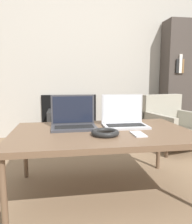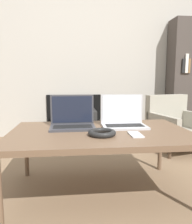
% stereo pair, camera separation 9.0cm
% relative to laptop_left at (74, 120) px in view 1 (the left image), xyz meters
% --- Properties ---
extents(ground_plane, '(14.00, 14.00, 0.00)m').
position_rel_laptop_left_xyz_m(ground_plane, '(0.20, -0.46, -0.52)').
color(ground_plane, '#7A6047').
extents(wall_back, '(7.00, 0.08, 2.60)m').
position_rel_laptop_left_xyz_m(wall_back, '(0.19, 1.62, 0.77)').
color(wall_back, '#ADA89E').
rests_on(wall_back, ground_plane).
extents(table, '(1.27, 0.78, 0.46)m').
position_rel_laptop_left_xyz_m(table, '(0.20, -0.13, -0.09)').
color(table, brown).
rests_on(table, ground_plane).
extents(laptop_left, '(0.34, 0.22, 0.24)m').
position_rel_laptop_left_xyz_m(laptop_left, '(0.00, 0.00, 0.00)').
color(laptop_left, '#38383D').
rests_on(laptop_left, table).
extents(laptop_right, '(0.34, 0.22, 0.24)m').
position_rel_laptop_left_xyz_m(laptop_right, '(0.39, 0.00, 0.00)').
color(laptop_right, '#B2B2B7').
rests_on(laptop_right, table).
extents(headphones, '(0.18, 0.18, 0.03)m').
position_rel_laptop_left_xyz_m(headphones, '(0.19, -0.26, -0.04)').
color(headphones, black).
rests_on(headphones, table).
extents(phone, '(0.07, 0.15, 0.01)m').
position_rel_laptop_left_xyz_m(phone, '(0.41, -0.28, -0.05)').
color(phone, silver).
rests_on(phone, table).
extents(tv, '(0.59, 0.46, 0.41)m').
position_rel_laptop_left_xyz_m(tv, '(0.02, 1.34, -0.31)').
color(tv, black).
rests_on(tv, ground_plane).
extents(armchair, '(0.69, 0.73, 0.64)m').
position_rel_laptop_left_xyz_m(armchair, '(1.21, 0.82, -0.21)').
color(armchair, gray).
rests_on(armchair, ground_plane).
extents(bookshelf, '(0.72, 0.32, 1.66)m').
position_rel_laptop_left_xyz_m(bookshelf, '(1.76, 1.42, 0.31)').
color(bookshelf, '#3F3833').
rests_on(bookshelf, ground_plane).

